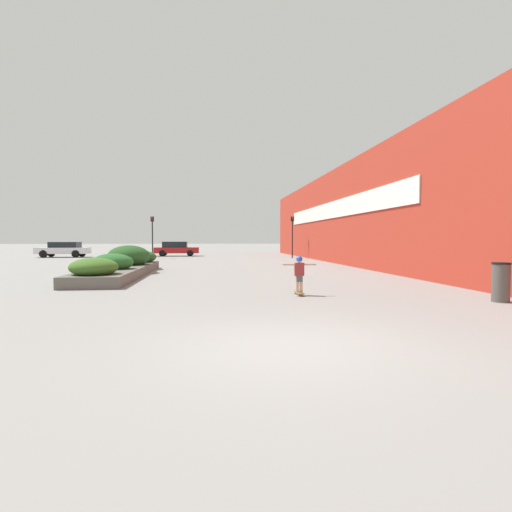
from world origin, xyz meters
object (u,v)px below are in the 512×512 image
(car_center_left, at_px, (64,249))
(traffic_light_left, at_px, (152,230))
(traffic_light_right, at_px, (292,230))
(car_leftmost, at_px, (176,249))
(trash_bin, at_px, (501,282))
(skateboard, at_px, (299,293))
(skateboarder, at_px, (299,270))

(car_center_left, xyz_separation_m, traffic_light_left, (8.82, -3.32, 1.76))
(traffic_light_right, bearing_deg, car_leftmost, 153.94)
(trash_bin, bearing_deg, car_leftmost, 109.94)
(traffic_light_left, distance_m, traffic_light_right, 12.74)
(car_leftmost, distance_m, traffic_light_left, 5.43)
(traffic_light_right, bearing_deg, traffic_light_left, 177.53)
(traffic_light_left, bearing_deg, trash_bin, -63.78)
(car_leftmost, bearing_deg, traffic_light_left, -19.41)
(skateboard, relative_size, car_center_left, 0.17)
(trash_bin, bearing_deg, skateboarder, 159.44)
(skateboard, xyz_separation_m, trash_bin, (5.22, -1.96, 0.48))
(trash_bin, distance_m, traffic_light_right, 26.23)
(skateboarder, height_order, traffic_light_left, traffic_light_left)
(trash_bin, xyz_separation_m, traffic_light_right, (-0.42, 26.15, 2.04))
(trash_bin, relative_size, car_center_left, 0.23)
(trash_bin, height_order, car_leftmost, car_leftmost)
(trash_bin, bearing_deg, traffic_light_left, 116.22)
(traffic_light_left, bearing_deg, skateboard, -72.23)
(skateboarder, distance_m, car_leftmost, 30.23)
(car_center_left, distance_m, traffic_light_right, 21.96)
(traffic_light_left, height_order, traffic_light_right, traffic_light_right)
(car_leftmost, relative_size, traffic_light_right, 1.16)
(skateboarder, relative_size, car_center_left, 0.24)
(trash_bin, height_order, traffic_light_left, traffic_light_left)
(skateboarder, bearing_deg, car_leftmost, 103.55)
(skateboard, bearing_deg, car_center_left, 122.50)
(trash_bin, distance_m, car_center_left, 37.20)
(trash_bin, xyz_separation_m, traffic_light_left, (-13.15, 26.70, 2.00))
(trash_bin, xyz_separation_m, car_center_left, (-21.97, 30.02, 0.24))
(skateboarder, xyz_separation_m, traffic_light_right, (4.79, 24.19, 1.82))
(skateboard, bearing_deg, trash_bin, -18.90)
(skateboard, distance_m, trash_bin, 5.59)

